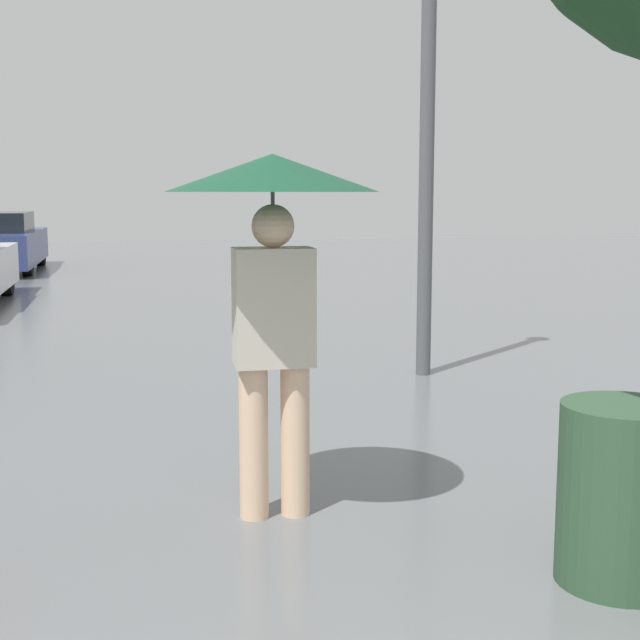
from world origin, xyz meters
The scene contains 3 objects.
pedestrian centered at (0.29, 3.51, 1.48)m, with size 1.06×1.06×1.85m.
street_lamp centered at (2.20, 6.79, 2.66)m, with size 0.26×0.26×4.69m.
trash_bin centered at (1.62, 2.42, 0.39)m, with size 0.54×0.54×0.78m.
Camera 1 is at (-0.39, -0.89, 1.67)m, focal length 50.00 mm.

